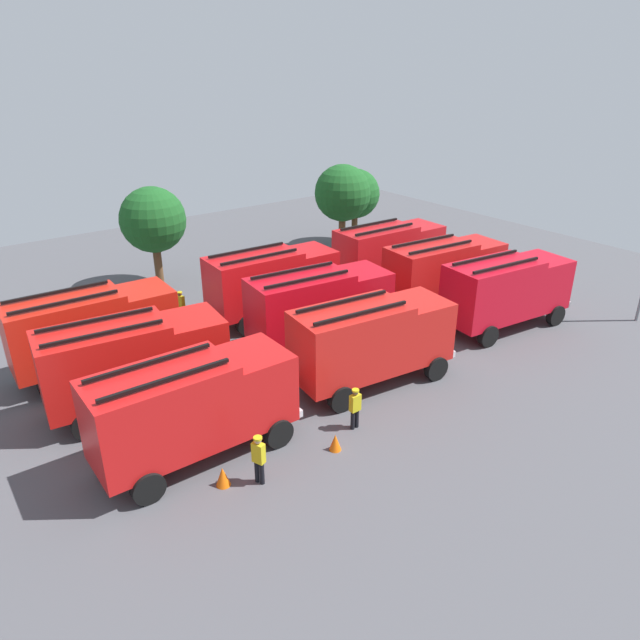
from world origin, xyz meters
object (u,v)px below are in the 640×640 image
(fire_truck_2, at_px, (506,289))
(tree_0, at_px, (153,220))
(fire_truck_5, at_px, (444,270))
(fire_truck_1, at_px, (372,338))
(tree_1, at_px, (343,193))
(firefighter_3, at_px, (212,337))
(traffic_cone_0, at_px, (223,476))
(firefighter_0, at_px, (355,407))
(firefighter_2, at_px, (181,305))
(fire_truck_0, at_px, (193,405))
(tree_2, at_px, (355,194))
(fire_truck_6, at_px, (92,327))
(firefighter_1, at_px, (259,457))
(fire_truck_4, at_px, (320,304))
(traffic_cone_1, at_px, (335,442))
(fire_truck_8, at_px, (389,251))
(fire_truck_3, at_px, (134,359))
(fire_truck_7, at_px, (272,280))

(fire_truck_2, xyz_separation_m, tree_0, (-11.71, 16.80, 1.93))
(fire_truck_5, height_order, tree_0, tree_0)
(fire_truck_1, relative_size, tree_1, 1.20)
(firefighter_3, distance_m, traffic_cone_0, 9.56)
(firefighter_0, height_order, firefighter_2, firefighter_0)
(fire_truck_0, height_order, tree_2, tree_2)
(fire_truck_1, bearing_deg, fire_truck_6, 143.96)
(firefighter_1, relative_size, firefighter_3, 1.11)
(fire_truck_0, xyz_separation_m, tree_1, (19.44, 15.85, 2.00))
(fire_truck_4, bearing_deg, traffic_cone_1, -117.20)
(fire_truck_2, distance_m, tree_1, 15.81)
(fire_truck_8, bearing_deg, traffic_cone_0, -146.72)
(fire_truck_0, height_order, firefighter_2, fire_truck_0)
(fire_truck_4, bearing_deg, tree_2, 50.29)
(traffic_cone_1, bearing_deg, fire_truck_5, 27.50)
(fire_truck_1, bearing_deg, fire_truck_3, 160.35)
(fire_truck_5, height_order, traffic_cone_1, fire_truck_5)
(fire_truck_3, distance_m, tree_1, 22.98)
(tree_0, bearing_deg, traffic_cone_0, -107.24)
(firefighter_1, bearing_deg, tree_0, -124.08)
(fire_truck_0, bearing_deg, fire_truck_2, 1.31)
(fire_truck_5, bearing_deg, fire_truck_8, 95.58)
(fire_truck_2, bearing_deg, fire_truck_0, -172.68)
(firefighter_3, xyz_separation_m, traffic_cone_0, (-4.15, -8.60, -0.55))
(fire_truck_7, bearing_deg, fire_truck_5, -24.85)
(fire_truck_1, height_order, tree_2, tree_2)
(fire_truck_8, height_order, tree_0, tree_0)
(fire_truck_1, height_order, tree_1, tree_1)
(fire_truck_6, height_order, fire_truck_8, same)
(tree_2, bearing_deg, tree_1, -157.55)
(fire_truck_5, xyz_separation_m, tree_2, (3.97, 12.40, 1.60))
(tree_0, bearing_deg, fire_truck_0, -109.00)
(fire_truck_3, bearing_deg, fire_truck_1, -19.48)
(firefighter_2, relative_size, traffic_cone_0, 2.42)
(traffic_cone_0, bearing_deg, fire_truck_3, 93.26)
(fire_truck_6, bearing_deg, fire_truck_2, -22.25)
(fire_truck_3, bearing_deg, firefighter_2, 60.24)
(firefighter_3, bearing_deg, fire_truck_0, 61.85)
(firefighter_2, bearing_deg, fire_truck_0, 47.92)
(firefighter_3, bearing_deg, fire_truck_5, 172.88)
(fire_truck_2, bearing_deg, fire_truck_3, 173.51)
(fire_truck_4, distance_m, traffic_cone_0, 11.07)
(fire_truck_3, xyz_separation_m, tree_0, (6.25, 12.70, 1.93))
(fire_truck_7, xyz_separation_m, tree_0, (-2.90, 8.45, 1.93))
(fire_truck_3, xyz_separation_m, firefighter_1, (1.40, -6.91, -1.13))
(fire_truck_4, height_order, tree_1, tree_1)
(firefighter_2, bearing_deg, fire_truck_6, 7.38)
(fire_truck_3, relative_size, fire_truck_5, 1.01)
(fire_truck_1, relative_size, traffic_cone_1, 11.66)
(firefighter_0, bearing_deg, traffic_cone_0, -92.40)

